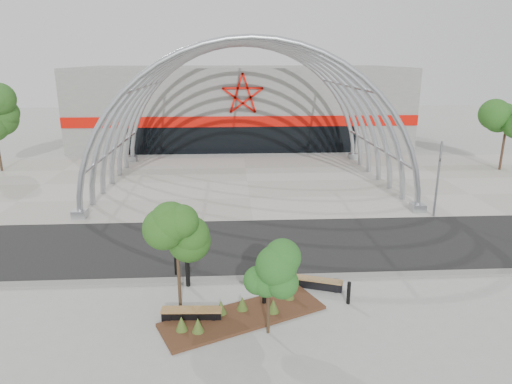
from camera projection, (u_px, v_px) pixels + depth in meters
The scene contains 18 objects.
ground at pixel (261, 277), 19.35m from camera, with size 140.00×140.00×0.00m, color #999894.
road at pixel (257, 245), 22.70m from camera, with size 140.00×7.00×0.02m, color black.
forecourt at pixel (247, 182), 34.19m from camera, with size 60.00×17.00×0.04m, color #A39F93.
kerb at pixel (262, 279), 19.10m from camera, with size 60.00×0.50×0.12m, color slate.
arena_building at pixel (241, 104), 50.24m from camera, with size 34.00×15.24×8.00m.
vault_canopy at pixel (247, 182), 34.19m from camera, with size 20.80×15.80×20.36m.
planting_bed at pixel (241, 314), 16.32m from camera, with size 6.15×4.12×0.63m.
signal_pole at pixel (438, 178), 26.03m from camera, with size 0.13×0.63×4.48m.
street_tree_0 at pixel (177, 237), 16.32m from camera, with size 1.71×1.71×3.90m.
street_tree_1 at pixel (269, 271), 14.83m from camera, with size 1.36×1.36×3.21m.
bench_0 at pixel (192, 315), 16.14m from camera, with size 2.16×0.57×0.45m.
bench_1 at pixel (319, 284), 18.39m from camera, with size 1.96×1.04×0.41m.
bollard_0 at pixel (188, 273), 18.48m from camera, with size 0.18×0.18×1.13m, color black.
bollard_1 at pixel (176, 264), 19.46m from camera, with size 0.16×0.16×0.98m, color black.
bollard_2 at pixel (264, 294), 17.03m from camera, with size 0.15×0.15×0.96m, color black.
bollard_3 at pixel (286, 283), 17.66m from camera, with size 0.18×0.18×1.14m, color black.
bollard_4 at pixel (349, 293), 17.17m from camera, with size 0.14×0.14×0.89m, color black.
bg_tree_1 at pixel (507, 119), 36.52m from camera, with size 2.70×2.70×5.91m.
Camera 1 is at (-1.22, -17.49, 8.97)m, focal length 32.00 mm.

